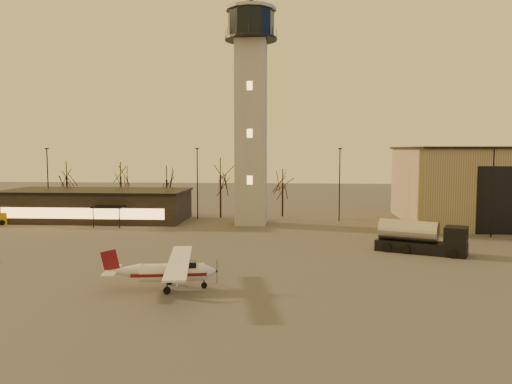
% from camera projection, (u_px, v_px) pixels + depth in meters
% --- Properties ---
extents(ground, '(220.00, 220.00, 0.00)m').
position_uv_depth(ground, '(216.00, 285.00, 36.80)').
color(ground, '#3F3C3A').
rests_on(ground, ground).
extents(control_tower, '(6.80, 6.80, 32.60)m').
position_uv_depth(control_tower, '(251.00, 100.00, 65.20)').
color(control_tower, '#989590').
rests_on(control_tower, ground).
extents(terminal, '(25.40, 12.20, 4.30)m').
position_uv_depth(terminal, '(97.00, 205.00, 70.05)').
color(terminal, black).
rests_on(terminal, ground).
extents(light_poles, '(58.50, 12.25, 10.14)m').
position_uv_depth(light_poles, '(255.00, 183.00, 67.09)').
color(light_poles, black).
rests_on(light_poles, ground).
extents(tree_row, '(37.20, 9.20, 8.80)m').
position_uv_depth(tree_row, '(167.00, 176.00, 76.22)').
color(tree_row, black).
rests_on(tree_row, ground).
extents(cessna_front, '(8.62, 10.86, 2.98)m').
position_uv_depth(cessna_front, '(174.00, 275.00, 35.55)').
color(cessna_front, silver).
rests_on(cessna_front, ground).
extents(fuel_truck, '(8.63, 5.50, 3.10)m').
position_uv_depth(fuel_truck, '(420.00, 240.00, 48.04)').
color(fuel_truck, black).
rests_on(fuel_truck, ground).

